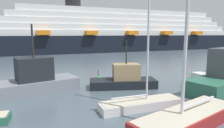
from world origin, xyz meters
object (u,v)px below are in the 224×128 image
object	(u,v)px
fishing_boat_0	(32,80)
sailboat_2	(188,117)
fishing_boat_3	(124,79)
sailboat_3	(141,101)
fishing_boat_1	(216,72)
channel_buoy_0	(98,79)
cruise_ship	(122,33)

from	to	relation	value
fishing_boat_0	sailboat_2	bearing A→B (deg)	-64.46
fishing_boat_0	fishing_boat_3	distance (m)	8.42
sailboat_3	fishing_boat_1	distance (m)	13.99
channel_buoy_0	cruise_ship	xyz separation A→B (m)	(16.85, 38.45, 4.99)
fishing_boat_3	channel_buoy_0	distance (m)	3.36
sailboat_2	sailboat_3	bearing A→B (deg)	-86.20
sailboat_3	fishing_boat_0	world-z (taller)	sailboat_3
sailboat_2	fishing_boat_3	size ratio (longest dim) A/B	1.57
sailboat_2	fishing_boat_3	distance (m)	8.76
fishing_boat_0	fishing_boat_1	distance (m)	20.09
sailboat_2	channel_buoy_0	bearing A→B (deg)	-97.51
fishing_boat_3	fishing_boat_1	bearing A→B (deg)	14.02
fishing_boat_0	channel_buoy_0	bearing A→B (deg)	-1.14
fishing_boat_0	fishing_boat_3	world-z (taller)	fishing_boat_0
sailboat_2	fishing_boat_0	distance (m)	13.09
fishing_boat_1	fishing_boat_3	distance (m)	11.73
fishing_boat_0	channel_buoy_0	xyz separation A→B (m)	(6.46, 1.87, -0.73)
sailboat_3	fishing_boat_0	bearing A→B (deg)	136.52
sailboat_3	fishing_boat_3	bearing A→B (deg)	78.23
sailboat_3	fishing_boat_3	distance (m)	5.63
sailboat_2	cruise_ship	xyz separation A→B (m)	(14.42, 49.92, 4.78)
fishing_boat_1	fishing_boat_3	size ratio (longest dim) A/B	0.82
fishing_boat_1	fishing_boat_3	world-z (taller)	fishing_boat_3
fishing_boat_0	sailboat_3	bearing A→B (deg)	-57.72
cruise_ship	fishing_boat_0	bearing A→B (deg)	-124.57
fishing_boat_0	cruise_ship	bearing A→B (deg)	42.69
sailboat_3	cruise_ship	world-z (taller)	cruise_ship
sailboat_2	channel_buoy_0	size ratio (longest dim) A/B	7.81
fishing_boat_3	cruise_ship	xyz separation A→B (m)	(14.94, 41.18, 4.50)
fishing_boat_3	cruise_ship	size ratio (longest dim) A/B	0.08
sailboat_3	fishing_boat_0	distance (m)	9.90
fishing_boat_1	sailboat_3	bearing A→B (deg)	-153.21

